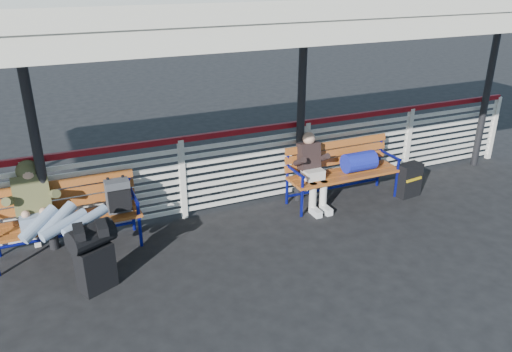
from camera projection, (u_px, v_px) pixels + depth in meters
name	position (u px, v px, depth m)	size (l,w,h in m)	color
ground	(232.00, 288.00, 5.71)	(60.00, 60.00, 0.00)	black
fence	(182.00, 176.00, 7.06)	(12.08, 0.08, 1.24)	silver
canopy	(197.00, 3.00, 5.26)	(12.60, 3.60, 3.16)	silver
luggage_stack	(94.00, 255.00, 5.54)	(0.56, 0.46, 0.82)	black
bench_left	(80.00, 207.00, 6.32)	(1.80, 0.56, 0.92)	#B05222
bench_right	(348.00, 164.00, 7.69)	(1.80, 0.56, 0.92)	#B05222
traveler_man	(53.00, 215.00, 5.85)	(0.94, 1.57, 0.77)	#8A9FBA
companion_person	(312.00, 170.00, 7.43)	(0.32, 0.66, 1.15)	beige
suitcase_side	(409.00, 180.00, 7.90)	(0.41, 0.28, 0.54)	black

